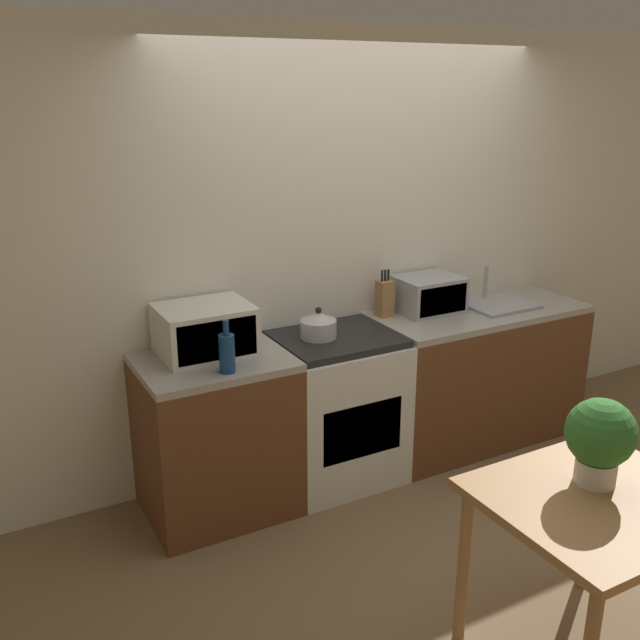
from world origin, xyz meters
TOP-DOWN VIEW (x-y plane):
  - ground_plane at (0.00, 0.00)m, footprint 16.00×16.00m
  - wall_back at (0.00, 1.16)m, footprint 10.00×0.06m
  - counter_left_run at (-1.06, 0.82)m, footprint 0.79×0.62m
  - counter_right_run at (0.75, 0.82)m, footprint 1.42×0.62m
  - stove_range at (-0.31, 0.82)m, footprint 0.70×0.62m
  - kettle at (-0.41, 0.85)m, footprint 0.21×0.21m
  - microwave at (-1.06, 0.91)m, footprint 0.48×0.39m
  - bottle at (-1.06, 0.61)m, footprint 0.08×0.08m
  - knife_block at (0.14, 1.00)m, footprint 0.09×0.09m
  - toaster_oven at (0.43, 0.95)m, footprint 0.40×0.32m
  - sink_basin at (0.90, 0.83)m, footprint 0.44×0.37m
  - dining_table at (-0.16, -0.94)m, footprint 0.86×0.76m
  - potted_plant at (-0.10, -0.86)m, footprint 0.27×0.27m

SIDE VIEW (x-z plane):
  - ground_plane at x=0.00m, z-range 0.00..0.00m
  - stove_range at x=-0.31m, z-range 0.00..0.90m
  - counter_left_run at x=-1.06m, z-range 0.00..0.90m
  - counter_right_run at x=0.75m, z-range 0.00..0.90m
  - dining_table at x=-0.16m, z-range 0.28..1.06m
  - sink_basin at x=0.90m, z-range 0.80..1.04m
  - kettle at x=-0.41m, z-range 0.88..1.07m
  - potted_plant at x=-0.10m, z-range 0.80..1.15m
  - bottle at x=-1.06m, z-range 0.87..1.14m
  - toaster_oven at x=0.43m, z-range 0.90..1.12m
  - knife_block at x=0.14m, z-range 0.87..1.16m
  - microwave at x=-1.06m, z-range 0.90..1.17m
  - wall_back at x=0.00m, z-range 0.00..2.60m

